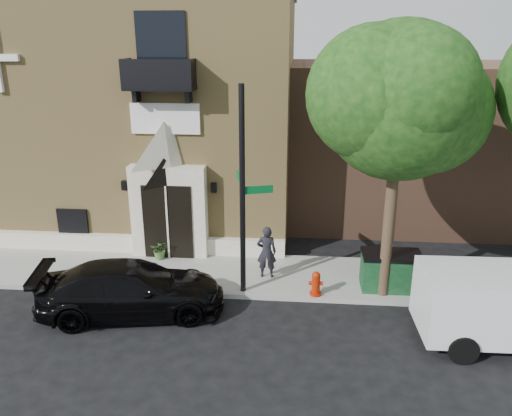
{
  "coord_description": "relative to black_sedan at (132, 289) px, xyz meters",
  "views": [
    {
      "loc": [
        3.38,
        -13.12,
        7.41
      ],
      "look_at": [
        2.07,
        2.0,
        2.22
      ],
      "focal_mm": 35.0,
      "sensor_mm": 36.0,
      "label": 1
    }
  ],
  "objects": [
    {
      "name": "ground",
      "position": [
        1.17,
        1.01,
        -0.75
      ],
      "size": [
        120.0,
        120.0,
        0.0
      ],
      "primitive_type": "plane",
      "color": "black",
      "rests_on": "ground"
    },
    {
      "name": "sidewalk",
      "position": [
        2.17,
        2.51,
        -0.67
      ],
      "size": [
        42.0,
        3.0,
        0.15
      ],
      "primitive_type": "cube",
      "color": "gray",
      "rests_on": "ground"
    },
    {
      "name": "church",
      "position": [
        -1.82,
        8.96,
        3.89
      ],
      "size": [
        12.2,
        11.01,
        9.3
      ],
      "color": "tan",
      "rests_on": "ground"
    },
    {
      "name": "neighbour_building",
      "position": [
        13.17,
        10.01,
        2.45
      ],
      "size": [
        18.0,
        8.0,
        6.4
      ],
      "primitive_type": "cube",
      "color": "brown",
      "rests_on": "ground"
    },
    {
      "name": "street_tree_left",
      "position": [
        7.19,
        1.36,
        5.12
      ],
      "size": [
        4.97,
        4.38,
        7.77
      ],
      "color": "#38281C",
      "rests_on": "sidewalk"
    },
    {
      "name": "black_sedan",
      "position": [
        0.0,
        0.0,
        0.0
      ],
      "size": [
        5.43,
        3.0,
        1.49
      ],
      "primitive_type": "imported",
      "rotation": [
        0.0,
        0.0,
        1.76
      ],
      "color": "black",
      "rests_on": "ground"
    },
    {
      "name": "street_sign",
      "position": [
        3.01,
        1.32,
        2.48
      ],
      "size": [
        1.14,
        0.94,
        6.12
      ],
      "rotation": [
        0.0,
        0.0,
        0.29
      ],
      "color": "black",
      "rests_on": "sidewalk"
    },
    {
      "name": "fire_hydrant",
      "position": [
        5.17,
        1.21,
        -0.22
      ],
      "size": [
        0.43,
        0.35,
        0.76
      ],
      "color": "#9E1E05",
      "rests_on": "sidewalk"
    },
    {
      "name": "dumpster",
      "position": [
        7.42,
        1.86,
        -0.01
      ],
      "size": [
        1.77,
        1.01,
        1.15
      ],
      "rotation": [
        0.0,
        0.0,
        -0.01
      ],
      "color": "#0E3418",
      "rests_on": "sidewalk"
    },
    {
      "name": "planter",
      "position": [
        -0.11,
        3.33,
        -0.25
      ],
      "size": [
        0.68,
        0.6,
        0.69
      ],
      "primitive_type": "imported",
      "rotation": [
        0.0,
        0.0,
        0.11
      ],
      "color": "#477235",
      "rests_on": "sidewalk"
    },
    {
      "name": "pedestrian_near",
      "position": [
        3.63,
        2.29,
        0.26
      ],
      "size": [
        0.64,
        0.43,
        1.71
      ],
      "primitive_type": "imported",
      "rotation": [
        0.0,
        0.0,
        3.17
      ],
      "color": "black",
      "rests_on": "sidewalk"
    }
  ]
}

